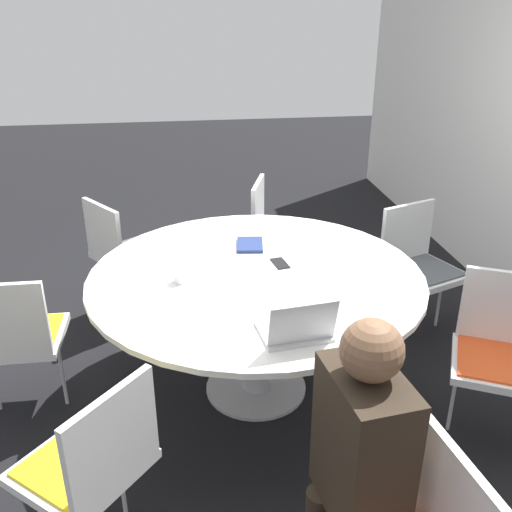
% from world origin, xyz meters
% --- Properties ---
extents(ground_plane, '(16.00, 16.00, 0.00)m').
position_xyz_m(ground_plane, '(0.00, 0.00, 0.00)').
color(ground_plane, black).
extents(conference_table, '(1.78, 1.78, 0.75)m').
position_xyz_m(conference_table, '(0.00, 0.00, 0.64)').
color(conference_table, '#B7B7BC').
rests_on(conference_table, ground_plane).
extents(chair_1, '(0.57, 0.58, 0.87)m').
position_xyz_m(chair_1, '(0.51, 1.15, 0.52)').
color(chair_1, silver).
rests_on(chair_1, ground_plane).
extents(chair_2, '(0.55, 0.56, 0.87)m').
position_xyz_m(chair_2, '(-0.51, 1.15, 0.52)').
color(chair_2, silver).
rests_on(chair_2, ground_plane).
extents(chair_3, '(0.55, 0.53, 0.87)m').
position_xyz_m(chair_3, '(-1.22, 0.31, 0.52)').
color(chair_3, silver).
rests_on(chair_3, ground_plane).
extents(chair_4, '(0.60, 0.60, 0.87)m').
position_xyz_m(chair_4, '(-0.98, -0.79, 0.52)').
color(chair_4, silver).
rests_on(chair_4, ground_plane).
extents(chair_5, '(0.43, 0.45, 0.87)m').
position_xyz_m(chair_5, '(0.05, -1.26, 0.52)').
color(chair_5, silver).
rests_on(chair_5, ground_plane).
extents(chair_6, '(0.61, 0.60, 0.87)m').
position_xyz_m(chair_6, '(1.00, -0.76, 0.52)').
color(chair_6, silver).
rests_on(chair_6, ground_plane).
extents(person_0, '(0.39, 0.29, 1.22)m').
position_xyz_m(person_0, '(1.31, 0.15, 0.71)').
color(person_0, '#2D2319').
rests_on(person_0, ground_plane).
extents(laptop, '(0.29, 0.32, 0.21)m').
position_xyz_m(laptop, '(0.66, 0.08, 0.81)').
color(laptop, silver).
rests_on(laptop, conference_table).
extents(spiral_notebook, '(0.23, 0.18, 0.02)m').
position_xyz_m(spiral_notebook, '(-0.36, 0.01, 0.76)').
color(spiral_notebook, navy).
rests_on(spiral_notebook, conference_table).
extents(coffee_cup, '(0.07, 0.07, 0.08)m').
position_xyz_m(coffee_cup, '(0.05, -0.40, 0.80)').
color(coffee_cup, white).
rests_on(coffee_cup, conference_table).
extents(cell_phone, '(0.15, 0.09, 0.01)m').
position_xyz_m(cell_phone, '(-0.09, 0.15, 0.76)').
color(cell_phone, black).
rests_on(cell_phone, conference_table).
extents(handbag, '(0.36, 0.16, 0.28)m').
position_xyz_m(handbag, '(-0.96, 1.08, 0.14)').
color(handbag, '#661E56').
rests_on(handbag, ground_plane).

